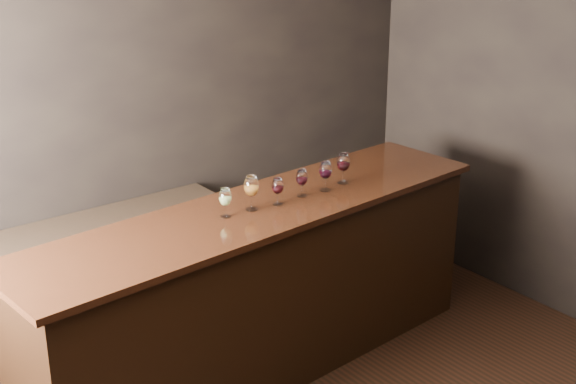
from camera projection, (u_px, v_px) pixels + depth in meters
room_shell at (287, 160)px, 3.70m from camera, size 5.02×4.52×2.81m
bar_counter at (260, 294)px, 5.13m from camera, size 3.21×0.93×1.11m
bar_top at (259, 211)px, 4.92m from camera, size 3.32×1.02×0.04m
back_bar_shelf at (50, 296)px, 5.31m from camera, size 2.54×0.40×0.91m
glass_white at (225, 198)px, 4.73m from camera, size 0.08×0.08×0.18m
glass_amber at (251, 187)px, 4.84m from camera, size 0.09×0.09×0.22m
glass_red_a at (278, 187)px, 4.92m from camera, size 0.07×0.07×0.17m
glass_red_b at (302, 178)px, 5.06m from camera, size 0.08×0.08×0.18m
glass_red_c at (325, 171)px, 5.15m from camera, size 0.08×0.08×0.19m
glass_red_d at (343, 163)px, 5.28m from camera, size 0.09×0.09×0.21m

